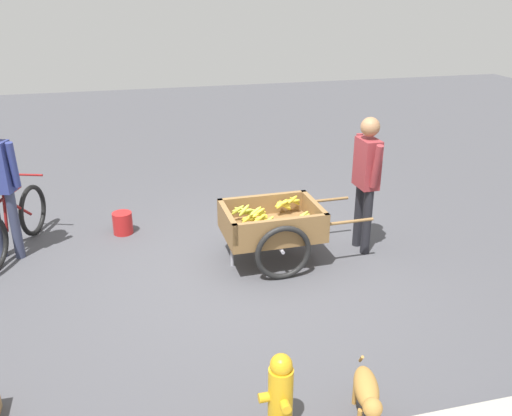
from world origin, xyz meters
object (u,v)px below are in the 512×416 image
fire_hydrant (280,394)px  plastic_bucket (123,223)px  dog (367,391)px  fruit_cart (272,226)px  vendor_person (366,173)px  bicycle (13,225)px

fire_hydrant → plastic_bucket: bearing=-74.6°
dog → fire_hydrant: size_ratio=0.97×
fruit_cart → vendor_person: vendor_person is taller
vendor_person → fire_hydrant: bearing=55.2°
fruit_cart → bicycle: 3.10m
dog → plastic_bucket: size_ratio=2.27×
dog → plastic_bucket: dog is taller
vendor_person → fire_hydrant: vendor_person is taller
bicycle → fire_hydrant: 4.21m
vendor_person → fruit_cart: bearing=1.3°
dog → plastic_bucket: bearing=-66.2°
plastic_bucket → fire_hydrant: bearing=105.4°
fruit_cart → fire_hydrant: size_ratio=2.49×
fire_hydrant → plastic_bucket: (1.03, -3.75, -0.19)m
bicycle → plastic_bucket: (-1.26, -0.21, -0.21)m
vendor_person → dog: size_ratio=2.52×
fire_hydrant → fruit_cart: bearing=-104.3°
vendor_person → bicycle: bearing=-13.2°
vendor_person → plastic_bucket: (2.82, -1.17, -0.84)m
dog → plastic_bucket: 4.16m
bicycle → fire_hydrant: bearing=123.0°
vendor_person → plastic_bucket: 3.17m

